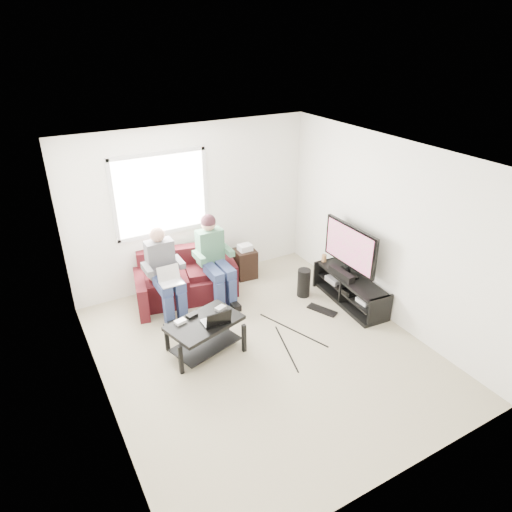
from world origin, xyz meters
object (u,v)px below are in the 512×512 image
object	(u,v)px
coffee_table	(205,329)
tv_stand	(350,291)
subwoofer	(304,283)
tv	(350,248)
end_table	(245,262)
sofa	(186,280)

from	to	relation	value
coffee_table	tv_stand	xyz separation A→B (m)	(2.43, -0.01, -0.14)
coffee_table	subwoofer	distance (m)	2.00
tv_stand	subwoofer	bearing A→B (deg)	133.82
tv_stand	tv	distance (m)	0.72
tv	subwoofer	xyz separation A→B (m)	(-0.50, 0.43, -0.68)
coffee_table	end_table	xyz separation A→B (m)	(1.41, 1.52, -0.08)
subwoofer	sofa	bearing A→B (deg)	150.87
coffee_table	tv_stand	bearing A→B (deg)	-0.16
sofa	tv	world-z (taller)	tv
tv	coffee_table	bearing A→B (deg)	-177.80
sofa	tv_stand	world-z (taller)	sofa
coffee_table	end_table	size ratio (longest dim) A/B	1.76
sofa	end_table	xyz separation A→B (m)	(1.12, 0.09, -0.02)
coffee_table	tv	distance (m)	2.49
sofa	tv_stand	bearing A→B (deg)	-33.89
tv_stand	end_table	distance (m)	1.84
sofa	subwoofer	size ratio (longest dim) A/B	3.80
sofa	tv	bearing A→B (deg)	-32.03
coffee_table	subwoofer	size ratio (longest dim) A/B	2.29
subwoofer	tv_stand	bearing A→B (deg)	-46.18
coffee_table	subwoofer	xyz separation A→B (m)	(1.92, 0.52, -0.12)
tv_stand	end_table	size ratio (longest dim) A/B	2.30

